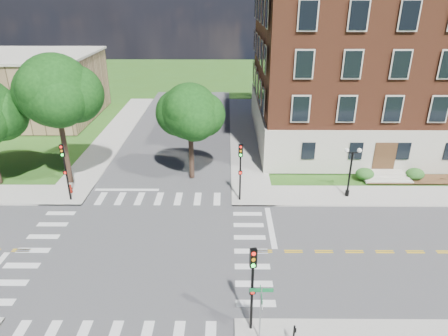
{
  "coord_description": "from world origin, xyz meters",
  "views": [
    {
      "loc": [
        5.57,
        -21.76,
        15.71
      ],
      "look_at": [
        5.38,
        6.32,
        3.2
      ],
      "focal_mm": 32.0,
      "sensor_mm": 36.0,
      "label": 1
    }
  ],
  "objects_px": {
    "twin_lamp_west": "(350,169)",
    "push_button_post": "(294,335)",
    "street_sign_pole": "(261,304)",
    "fire_hydrant": "(70,189)",
    "traffic_signal_se": "(253,280)",
    "traffic_signal_ne": "(240,165)",
    "traffic_signal_nw": "(65,165)"
  },
  "relations": [
    {
      "from": "traffic_signal_nw",
      "to": "twin_lamp_west",
      "type": "height_order",
      "value": "traffic_signal_nw"
    },
    {
      "from": "fire_hydrant",
      "to": "traffic_signal_nw",
      "type": "bearing_deg",
      "value": -70.61
    },
    {
      "from": "traffic_signal_nw",
      "to": "street_sign_pole",
      "type": "height_order",
      "value": "traffic_signal_nw"
    },
    {
      "from": "traffic_signal_ne",
      "to": "street_sign_pole",
      "type": "xyz_separation_m",
      "value": [
        0.54,
        -14.22,
        -0.88
      ]
    },
    {
      "from": "traffic_signal_se",
      "to": "street_sign_pole",
      "type": "relative_size",
      "value": 1.55
    },
    {
      "from": "traffic_signal_nw",
      "to": "push_button_post",
      "type": "height_order",
      "value": "traffic_signal_nw"
    },
    {
      "from": "twin_lamp_west",
      "to": "push_button_post",
      "type": "height_order",
      "value": "twin_lamp_west"
    },
    {
      "from": "traffic_signal_se",
      "to": "traffic_signal_ne",
      "type": "height_order",
      "value": "same"
    },
    {
      "from": "traffic_signal_ne",
      "to": "traffic_signal_nw",
      "type": "height_order",
      "value": "same"
    },
    {
      "from": "traffic_signal_nw",
      "to": "street_sign_pole",
      "type": "xyz_separation_m",
      "value": [
        14.35,
        -14.14,
        -0.88
      ]
    },
    {
      "from": "street_sign_pole",
      "to": "push_button_post",
      "type": "xyz_separation_m",
      "value": [
        1.59,
        -0.39,
        -1.51
      ]
    },
    {
      "from": "twin_lamp_west",
      "to": "push_button_post",
      "type": "xyz_separation_m",
      "value": [
        -6.79,
        -15.34,
        -1.73
      ]
    },
    {
      "from": "street_sign_pole",
      "to": "fire_hydrant",
      "type": "distance_m",
      "value": 21.41
    },
    {
      "from": "traffic_signal_se",
      "to": "traffic_signal_ne",
      "type": "bearing_deg",
      "value": 90.67
    },
    {
      "from": "traffic_signal_ne",
      "to": "push_button_post",
      "type": "distance_m",
      "value": 14.96
    },
    {
      "from": "traffic_signal_nw",
      "to": "fire_hydrant",
      "type": "relative_size",
      "value": 6.4
    },
    {
      "from": "traffic_signal_ne",
      "to": "push_button_post",
      "type": "bearing_deg",
      "value": -81.72
    },
    {
      "from": "traffic_signal_se",
      "to": "push_button_post",
      "type": "relative_size",
      "value": 4.0
    },
    {
      "from": "traffic_signal_nw",
      "to": "push_button_post",
      "type": "bearing_deg",
      "value": -42.37
    },
    {
      "from": "fire_hydrant",
      "to": "street_sign_pole",
      "type": "bearing_deg",
      "value": -46.14
    },
    {
      "from": "twin_lamp_west",
      "to": "fire_hydrant",
      "type": "xyz_separation_m",
      "value": [
        -23.16,
        0.43,
        -2.06
      ]
    },
    {
      "from": "traffic_signal_nw",
      "to": "street_sign_pole",
      "type": "bearing_deg",
      "value": -44.59
    },
    {
      "from": "traffic_signal_nw",
      "to": "traffic_signal_se",
      "type": "bearing_deg",
      "value": -44.01
    },
    {
      "from": "traffic_signal_nw",
      "to": "street_sign_pole",
      "type": "distance_m",
      "value": 20.16
    },
    {
      "from": "fire_hydrant",
      "to": "push_button_post",
      "type": "bearing_deg",
      "value": -43.94
    },
    {
      "from": "push_button_post",
      "to": "traffic_signal_se",
      "type": "bearing_deg",
      "value": 152.08
    },
    {
      "from": "street_sign_pole",
      "to": "traffic_signal_nw",
      "type": "bearing_deg",
      "value": 135.41
    },
    {
      "from": "traffic_signal_se",
      "to": "street_sign_pole",
      "type": "xyz_separation_m",
      "value": [
        0.38,
        -0.65,
        -0.88
      ]
    },
    {
      "from": "traffic_signal_se",
      "to": "traffic_signal_ne",
      "type": "xyz_separation_m",
      "value": [
        -0.16,
        13.57,
        0.0
      ]
    },
    {
      "from": "traffic_signal_se",
      "to": "twin_lamp_west",
      "type": "relative_size",
      "value": 1.13
    },
    {
      "from": "traffic_signal_ne",
      "to": "fire_hydrant",
      "type": "height_order",
      "value": "traffic_signal_ne"
    },
    {
      "from": "twin_lamp_west",
      "to": "street_sign_pole",
      "type": "height_order",
      "value": "twin_lamp_west"
    }
  ]
}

